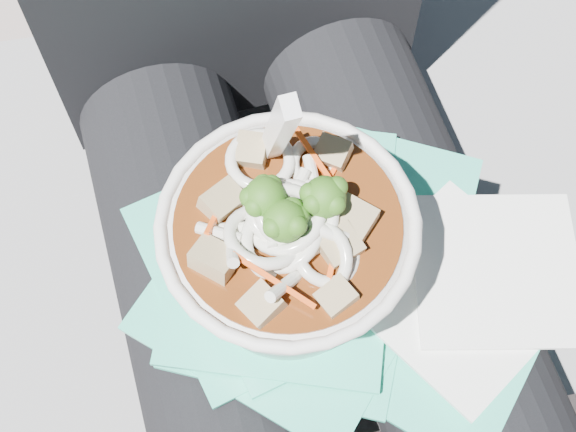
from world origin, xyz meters
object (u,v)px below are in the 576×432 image
object	(u,v)px
lap	(319,304)
plastic_bag	(320,264)
stone_ledge	(275,274)
udon_bowl	(288,245)
person_body	(288,195)

from	to	relation	value
lap	plastic_bag	xyz separation A→B (m)	(-0.00, 0.00, 0.08)
stone_ledge	udon_bowl	xyz separation A→B (m)	(-0.03, -0.15, 0.44)
person_body	udon_bowl	size ratio (longest dim) A/B	4.55
udon_bowl	plastic_bag	bearing A→B (deg)	15.14
lap	person_body	world-z (taller)	person_body
stone_ledge	lap	world-z (taller)	lap
lap	udon_bowl	world-z (taller)	udon_bowl
stone_ledge	plastic_bag	distance (m)	0.40
stone_ledge	plastic_bag	size ratio (longest dim) A/B	2.78
stone_ledge	lap	size ratio (longest dim) A/B	2.08
stone_ledge	person_body	size ratio (longest dim) A/B	1.03
stone_ledge	udon_bowl	size ratio (longest dim) A/B	4.67
stone_ledge	plastic_bag	xyz separation A→B (m)	(-0.00, -0.15, 0.37)
lap	stone_ledge	bearing A→B (deg)	90.00
lap	plastic_bag	bearing A→B (deg)	99.73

